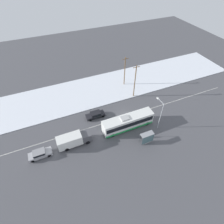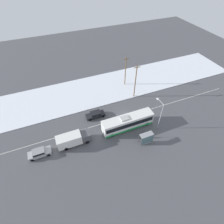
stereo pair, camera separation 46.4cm
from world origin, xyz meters
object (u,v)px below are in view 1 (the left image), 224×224
at_px(sedan_car, 95,115).
at_px(parked_car_near_truck, 40,154).
at_px(streetlamp, 160,112).
at_px(utility_pole_roadside, 135,81).
at_px(bus_shelter, 147,137).
at_px(box_truck, 73,140).
at_px(pedestrian_at_stop, 143,135).
at_px(utility_pole_snowlot, 125,71).
at_px(city_bus, 128,122).

distance_m(sedan_car, parked_car_near_truck, 14.93).
relative_size(streetlamp, utility_pole_roadside, 0.78).
distance_m(bus_shelter, utility_pole_roadside, 15.78).
bearing_deg(streetlamp, bus_shelter, -146.28).
xyz_separation_m(sedan_car, bus_shelter, (7.53, -11.30, 0.89)).
height_order(sedan_car, utility_pole_roadside, utility_pole_roadside).
bearing_deg(box_truck, parked_car_near_truck, -178.55).
relative_size(sedan_car, pedestrian_at_stop, 2.88).
distance_m(sedan_car, utility_pole_snowlot, 15.87).
bearing_deg(parked_car_near_truck, box_truck, 1.45).
relative_size(utility_pole_roadside, utility_pole_snowlot, 1.09).
height_order(parked_car_near_truck, utility_pole_roadside, utility_pole_roadside).
xyz_separation_m(sedan_car, utility_pole_roadside, (12.19, 3.42, 4.15)).
height_order(sedan_car, parked_car_near_truck, parked_car_near_truck).
bearing_deg(bus_shelter, city_bus, 109.59).
bearing_deg(pedestrian_at_stop, sedan_car, 126.48).
height_order(box_truck, utility_pole_roadside, utility_pole_roadside).
relative_size(city_bus, pedestrian_at_stop, 7.41).
distance_m(box_truck, sedan_car, 8.95).
xyz_separation_m(pedestrian_at_stop, utility_pole_roadside, (4.80, 13.41, 3.97)).
bearing_deg(utility_pole_roadside, city_bus, -124.75).
xyz_separation_m(bus_shelter, utility_pole_roadside, (4.66, 14.72, 3.26)).
relative_size(box_truck, sedan_car, 1.51).
distance_m(bus_shelter, streetlamp, 6.06).
distance_m(sedan_car, bus_shelter, 13.61).
distance_m(pedestrian_at_stop, utility_pole_roadside, 14.79).
height_order(sedan_car, bus_shelter, bus_shelter).
xyz_separation_m(parked_car_near_truck, utility_pole_roadside, (25.88, 9.39, 4.11)).
xyz_separation_m(sedan_car, pedestrian_at_stop, (7.39, -9.99, 0.18)).
bearing_deg(utility_pole_roadside, sedan_car, -164.34).
height_order(pedestrian_at_stop, utility_pole_snowlot, utility_pole_snowlot).
bearing_deg(utility_pole_snowlot, city_bus, -113.11).
distance_m(box_truck, bus_shelter, 15.33).
bearing_deg(pedestrian_at_stop, bus_shelter, -83.72).
xyz_separation_m(streetlamp, utility_pole_snowlot, (0.30, 17.76, -0.10)).
bearing_deg(bus_shelter, streetlamp, 33.72).
distance_m(sedan_car, pedestrian_at_stop, 12.43).
relative_size(bus_shelter, utility_pole_roadside, 0.30).
relative_size(parked_car_near_truck, pedestrian_at_stop, 2.80).
bearing_deg(utility_pole_snowlot, pedestrian_at_stop, -104.00).
bearing_deg(city_bus, streetlamp, -20.61).
xyz_separation_m(bus_shelter, utility_pole_snowlot, (4.69, 20.69, 2.88)).
distance_m(box_truck, pedestrian_at_stop, 14.79).
height_order(city_bus, streetlamp, streetlamp).
distance_m(city_bus, bus_shelter, 5.62).
xyz_separation_m(city_bus, parked_car_near_truck, (-19.33, 0.04, -0.90)).
bearing_deg(sedan_car, parked_car_near_truck, 23.56).
distance_m(parked_car_near_truck, bus_shelter, 21.89).
bearing_deg(streetlamp, pedestrian_at_stop, -160.32).
bearing_deg(bus_shelter, utility_pole_snowlot, 77.23).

